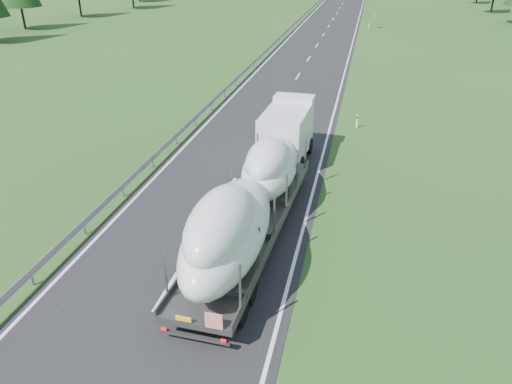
# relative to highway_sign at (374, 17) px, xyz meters

# --- Properties ---
(road_surface) EXTENTS (10.00, 400.00, 0.02)m
(road_surface) POSITION_rel_highway_sign_xyz_m (-7.20, 20.00, -1.80)
(road_surface) COLOR black
(road_surface) RESTS_ON ground
(guardrail) EXTENTS (0.10, 400.00, 0.76)m
(guardrail) POSITION_rel_highway_sign_xyz_m (-12.50, 19.94, -1.21)
(guardrail) COLOR slate
(guardrail) RESTS_ON ground
(highway_sign) EXTENTS (0.08, 0.90, 2.60)m
(highway_sign) POSITION_rel_highway_sign_xyz_m (0.00, 0.00, 0.00)
(highway_sign) COLOR slate
(highway_sign) RESTS_ON ground
(boat_truck) EXTENTS (3.44, 19.75, 4.32)m
(boat_truck) POSITION_rel_highway_sign_xyz_m (-4.78, -65.53, 0.46)
(boat_truck) COLOR silver
(boat_truck) RESTS_ON ground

